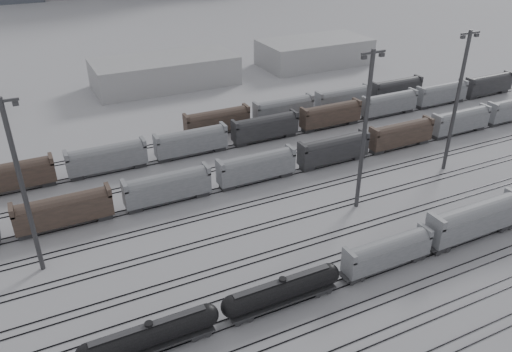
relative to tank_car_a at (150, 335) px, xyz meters
name	(u,v)px	position (x,y,z in m)	size (l,w,h in m)	color
ground	(310,301)	(20.71, -1.00, -2.38)	(900.00, 900.00, 0.00)	#B8B8BD
tracks	(251,232)	(20.71, 16.50, -2.30)	(220.00, 71.50, 0.16)	black
tank_car_a	(150,335)	(0.00, 0.00, 0.00)	(16.63, 2.77, 4.11)	#252528
tank_car_b	(282,290)	(17.13, 0.00, 0.02)	(16.78, 2.80, 4.15)	#252528
hopper_car_a	(387,251)	(33.85, 0.00, 0.67)	(13.79, 2.74, 4.93)	#252528
hopper_car_b	(475,218)	(50.37, 0.00, 1.36)	(16.90, 3.36, 6.04)	#252528
light_mast_b	(22,186)	(-9.83, 21.42, 11.16)	(4.08, 0.65, 25.52)	#3C3C3F
light_mast_c	(365,129)	(40.27, 15.59, 11.97)	(4.33, 0.69, 27.04)	#3C3C3F
light_mast_d	(457,100)	(64.05, 19.49, 11.84)	(4.29, 0.69, 26.80)	#3C3C3F
bg_string_near	(256,168)	(28.71, 31.00, 0.42)	(151.00, 3.00, 5.60)	gray
bg_string_mid	(265,129)	(38.71, 47.00, 0.42)	(151.00, 3.00, 5.60)	#252528
bg_string_far	(314,105)	(56.21, 55.00, 0.42)	(66.00, 3.00, 5.60)	brown
warehouse_mid	(165,72)	(30.71, 94.00, 1.62)	(40.00, 18.00, 8.00)	#A9A9AB
warehouse_right	(314,52)	(80.71, 94.00, 1.62)	(35.00, 18.00, 8.00)	#A9A9AB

